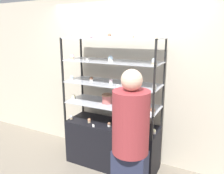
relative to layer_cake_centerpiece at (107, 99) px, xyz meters
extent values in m
plane|color=gray|center=(0.07, 0.01, -1.08)|extent=(20.00, 20.00, 0.00)
cube|color=beige|center=(0.07, 0.41, 0.22)|extent=(8.00, 0.05, 2.60)
cube|color=black|center=(0.07, 0.01, -0.73)|extent=(1.40, 0.51, 0.69)
cube|color=black|center=(-0.62, 0.25, -0.23)|extent=(0.02, 0.02, 0.32)
cube|color=black|center=(0.76, 0.25, -0.23)|extent=(0.02, 0.02, 0.32)
cube|color=black|center=(-0.62, -0.24, -0.23)|extent=(0.02, 0.02, 0.32)
cube|color=black|center=(0.76, -0.24, -0.23)|extent=(0.02, 0.02, 0.32)
cube|color=#B7BCC6|center=(0.07, 0.01, -0.08)|extent=(1.40, 0.51, 0.01)
cube|color=black|center=(-0.62, 0.25, 0.09)|extent=(0.02, 0.02, 0.32)
cube|color=black|center=(0.76, 0.25, 0.09)|extent=(0.02, 0.02, 0.32)
cube|color=black|center=(-0.62, -0.24, 0.09)|extent=(0.02, 0.02, 0.32)
cube|color=black|center=(0.76, -0.24, 0.09)|extent=(0.02, 0.02, 0.32)
cube|color=#B7BCC6|center=(0.07, 0.01, 0.24)|extent=(1.40, 0.51, 0.01)
cube|color=black|center=(-0.62, 0.25, 0.41)|extent=(0.02, 0.02, 0.32)
cube|color=black|center=(0.76, 0.25, 0.41)|extent=(0.02, 0.02, 0.32)
cube|color=black|center=(-0.62, -0.24, 0.41)|extent=(0.02, 0.02, 0.32)
cube|color=black|center=(0.76, -0.24, 0.41)|extent=(0.02, 0.02, 0.32)
cube|color=#B7BCC6|center=(0.07, 0.01, 0.56)|extent=(1.40, 0.51, 0.01)
cube|color=black|center=(-0.62, 0.25, 0.72)|extent=(0.02, 0.02, 0.32)
cube|color=black|center=(0.76, 0.25, 0.72)|extent=(0.02, 0.02, 0.32)
cube|color=black|center=(-0.62, -0.24, 0.72)|extent=(0.02, 0.02, 0.32)
cube|color=black|center=(0.76, -0.24, 0.72)|extent=(0.02, 0.02, 0.32)
cube|color=#B7BCC6|center=(0.07, 0.01, 0.88)|extent=(1.40, 0.51, 0.01)
cylinder|color=#C66660|center=(0.00, 0.00, -0.01)|extent=(0.16, 0.16, 0.12)
cylinder|color=#8C5B42|center=(0.00, 0.00, 0.06)|extent=(0.16, 0.16, 0.02)
cube|color=#C66660|center=(0.30, 0.02, -0.36)|extent=(0.24, 0.14, 0.05)
cube|color=silver|center=(0.30, 0.02, -0.33)|extent=(0.24, 0.14, 0.01)
cylinder|color=#CCB28C|center=(-0.59, -0.12, -0.37)|extent=(0.05, 0.05, 0.03)
sphere|color=white|center=(-0.59, -0.12, -0.35)|extent=(0.05, 0.05, 0.05)
cylinder|color=#CCB28C|center=(-0.26, -0.11, -0.37)|extent=(0.05, 0.05, 0.03)
sphere|color=#E5996B|center=(-0.26, -0.11, -0.35)|extent=(0.05, 0.05, 0.05)
cylinder|color=white|center=(0.08, -0.10, -0.37)|extent=(0.05, 0.05, 0.03)
sphere|color=#8C5B42|center=(0.08, -0.10, -0.35)|extent=(0.05, 0.05, 0.05)
cylinder|color=beige|center=(0.73, -0.04, -0.37)|extent=(0.05, 0.05, 0.03)
sphere|color=#F4EAB2|center=(0.73, -0.04, -0.35)|extent=(0.05, 0.05, 0.05)
cube|color=white|center=(-0.11, -0.23, -0.37)|extent=(0.04, 0.00, 0.04)
cylinder|color=white|center=(-0.57, -0.06, -0.06)|extent=(0.06, 0.06, 0.03)
sphere|color=#F4EAB2|center=(-0.57, -0.06, -0.03)|extent=(0.06, 0.06, 0.06)
cylinder|color=white|center=(0.72, -0.10, -0.06)|extent=(0.06, 0.06, 0.03)
sphere|color=#8C5B42|center=(0.72, -0.10, -0.03)|extent=(0.06, 0.06, 0.06)
cube|color=white|center=(0.49, -0.23, -0.05)|extent=(0.04, 0.00, 0.04)
cylinder|color=white|center=(-0.57, -0.09, 0.26)|extent=(0.05, 0.05, 0.03)
sphere|color=silver|center=(-0.57, -0.09, 0.29)|extent=(0.05, 0.05, 0.05)
cylinder|color=white|center=(-0.25, -0.04, 0.26)|extent=(0.05, 0.05, 0.03)
sphere|color=#8C5B42|center=(-0.25, -0.04, 0.29)|extent=(0.05, 0.05, 0.05)
cylinder|color=white|center=(0.08, -0.04, 0.26)|extent=(0.05, 0.05, 0.03)
sphere|color=silver|center=(0.08, -0.04, 0.29)|extent=(0.05, 0.05, 0.05)
cylinder|color=beige|center=(0.39, -0.07, 0.26)|extent=(0.05, 0.05, 0.03)
sphere|color=white|center=(0.39, -0.07, 0.29)|extent=(0.05, 0.05, 0.05)
cylinder|color=beige|center=(0.73, -0.08, 0.26)|extent=(0.05, 0.05, 0.03)
sphere|color=white|center=(0.73, -0.08, 0.29)|extent=(0.05, 0.05, 0.05)
cube|color=white|center=(0.28, -0.23, 0.27)|extent=(0.04, 0.00, 0.04)
cylinder|color=#CCB28C|center=(-0.56, -0.07, 0.58)|extent=(0.06, 0.06, 0.03)
sphere|color=silver|center=(-0.56, -0.07, 0.61)|extent=(0.07, 0.07, 0.07)
cylinder|color=white|center=(0.07, -0.04, 0.58)|extent=(0.06, 0.06, 0.03)
sphere|color=silver|center=(0.07, -0.04, 0.61)|extent=(0.07, 0.07, 0.07)
cylinder|color=#CCB28C|center=(0.71, -0.09, 0.58)|extent=(0.06, 0.06, 0.03)
sphere|color=silver|center=(0.71, -0.09, 0.61)|extent=(0.07, 0.07, 0.07)
cube|color=white|center=(-0.19, -0.23, 0.59)|extent=(0.04, 0.00, 0.04)
cylinder|color=beige|center=(-0.58, -0.08, 0.89)|extent=(0.05, 0.05, 0.02)
sphere|color=#F4EAB2|center=(-0.58, -0.08, 0.92)|extent=(0.05, 0.05, 0.05)
cylinder|color=beige|center=(-0.26, -0.08, 0.89)|extent=(0.05, 0.05, 0.02)
sphere|color=white|center=(-0.26, -0.08, 0.92)|extent=(0.05, 0.05, 0.05)
cylinder|color=white|center=(0.06, -0.05, 0.89)|extent=(0.05, 0.05, 0.02)
sphere|color=#8C5B42|center=(0.06, -0.05, 0.92)|extent=(0.05, 0.05, 0.05)
cylinder|color=#CCB28C|center=(0.39, -0.05, 0.89)|extent=(0.05, 0.05, 0.02)
sphere|color=silver|center=(0.39, -0.05, 0.92)|extent=(0.05, 0.05, 0.05)
cylinder|color=#CCB28C|center=(0.71, -0.04, 0.89)|extent=(0.05, 0.05, 0.02)
sphere|color=silver|center=(0.71, -0.04, 0.92)|extent=(0.05, 0.05, 0.05)
cube|color=white|center=(0.21, -0.23, 0.90)|extent=(0.04, 0.00, 0.04)
torus|color=#EFB2BC|center=(-0.34, 0.07, 0.90)|extent=(0.13, 0.13, 0.04)
cylinder|color=#993338|center=(0.68, -0.75, 0.04)|extent=(0.39, 0.39, 0.68)
sphere|color=beige|center=(0.68, -0.75, 0.49)|extent=(0.22, 0.22, 0.22)
camera|label=1|loc=(1.45, -2.73, 0.94)|focal=35.00mm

